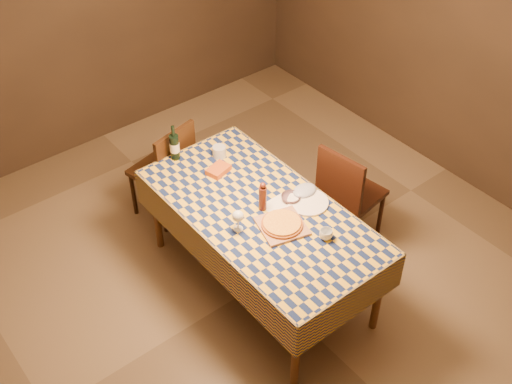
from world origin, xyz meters
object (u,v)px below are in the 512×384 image
bowl (291,198)px  white_plate (308,202)px  dining_table (260,218)px  cutting_board (282,226)px  pizza (282,223)px  chair_far (168,167)px  chair_right (347,191)px  wine_bottle (175,146)px

bowl → white_plate: bearing=-53.4°
dining_table → cutting_board: (0.00, -0.22, 0.09)m
pizza → chair_far: size_ratio=0.40×
cutting_board → chair_right: bearing=12.2°
wine_bottle → cutting_board: bearing=-82.6°
cutting_board → dining_table: bearing=91.2°
chair_right → dining_table: bearing=176.8°
cutting_board → bowl: size_ratio=2.24×
pizza → wine_bottle: (-0.14, 1.09, 0.08)m
white_plate → chair_right: (0.53, 0.11, -0.26)m
white_plate → pizza: bearing=-166.9°
wine_bottle → white_plate: 1.11m
pizza → white_plate: (0.30, 0.07, -0.02)m
wine_bottle → chair_far: wine_bottle is taller
chair_far → chair_right: bearing=-50.5°
bowl → chair_far: (-0.33, 1.13, -0.27)m
bowl → white_plate: bowl is taller
chair_far → wine_bottle: bearing=-100.0°
bowl → dining_table: bearing=166.8°
dining_table → white_plate: bearing=-26.9°
cutting_board → chair_right: chair_right is taller
wine_bottle → white_plate: wine_bottle is taller
pizza → chair_far: (-0.10, 1.30, -0.28)m
chair_right → cutting_board: bearing=-167.8°
cutting_board → bowl: 0.28m
bowl → chair_right: 0.66m
bowl → white_plate: (0.07, -0.10, -0.01)m
chair_right → white_plate: bearing=-168.4°
chair_right → bowl: bearing=-179.3°
bowl → chair_right: size_ratio=0.14×
chair_far → chair_right: (0.93, -1.13, 0.00)m
chair_far → pizza: bearing=-85.5°
dining_table → bowl: bowl is taller
white_plate → cutting_board: bearing=-166.9°
pizza → bowl: bearing=37.2°
cutting_board → wine_bottle: 1.10m
dining_table → wine_bottle: 0.89m
cutting_board → wine_bottle: wine_bottle is taller
bowl → white_plate: 0.13m
dining_table → chair_right: size_ratio=1.98×
white_plate → chair_far: bearing=108.1°
white_plate → chair_far: chair_far is taller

